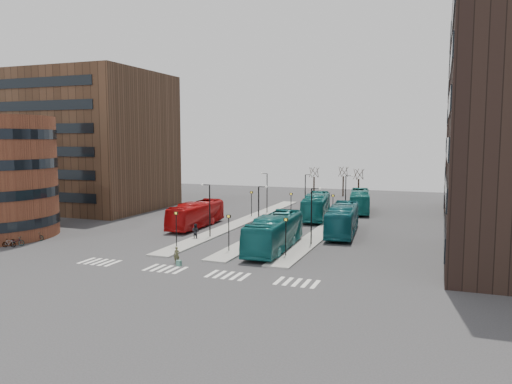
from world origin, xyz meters
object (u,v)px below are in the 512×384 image
(teal_bus_c, at_px, (342,219))
(teal_bus_d, at_px, (360,201))
(traveller, at_px, (177,255))
(commuter_c, at_px, (274,234))
(suitcase, at_px, (179,263))
(teal_bus_a, at_px, (274,233))
(bicycle_near, at_px, (16,241))
(commuter_a, at_px, (195,231))
(bicycle_mid, at_px, (9,243))
(teal_bus_b, at_px, (316,206))
(red_bus, at_px, (196,214))
(bicycle_far, at_px, (36,236))
(commuter_b, at_px, (253,239))

(teal_bus_c, relative_size, teal_bus_d, 1.04)
(teal_bus_d, xyz_separation_m, traveller, (-10.67, -38.68, -0.95))
(traveller, bearing_deg, teal_bus_c, 39.91)
(traveller, bearing_deg, commuter_c, 46.35)
(teal_bus_d, relative_size, commuter_c, 6.69)
(suitcase, distance_m, teal_bus_a, 11.10)
(bicycle_near, bearing_deg, teal_bus_a, -95.58)
(teal_bus_d, xyz_separation_m, commuter_c, (-5.26, -26.77, -0.80))
(commuter_a, bearing_deg, bicycle_mid, 43.02)
(teal_bus_d, xyz_separation_m, bicycle_mid, (-30.61, -38.94, -1.27))
(commuter_c, relative_size, bicycle_near, 1.01)
(commuter_c, bearing_deg, suitcase, -21.69)
(bicycle_mid, bearing_deg, teal_bus_b, -56.63)
(red_bus, height_order, bicycle_far, red_bus)
(bicycle_near, xyz_separation_m, bicycle_mid, (0.00, -0.88, -0.04))
(teal_bus_a, relative_size, commuter_a, 7.13)
(teal_bus_c, height_order, teal_bus_d, teal_bus_c)
(teal_bus_b, xyz_separation_m, bicycle_near, (-25.74, -29.28, -1.31))
(teal_bus_b, bearing_deg, commuter_a, -123.38)
(teal_bus_b, xyz_separation_m, teal_bus_d, (4.87, 8.78, -0.07))
(suitcase, height_order, traveller, traveller)
(bicycle_near, bearing_deg, bicycle_far, -21.82)
(teal_bus_d, bearing_deg, teal_bus_c, -95.76)
(red_bus, bearing_deg, commuter_a, -64.13)
(teal_bus_b, distance_m, traveller, 30.48)
(teal_bus_a, relative_size, commuter_c, 7.07)
(red_bus, height_order, teal_bus_d, teal_bus_d)
(traveller, height_order, bicycle_mid, traveller)
(bicycle_near, xyz_separation_m, bicycle_far, (0.00, 2.82, 0.00))
(red_bus, distance_m, teal_bus_b, 17.82)
(teal_bus_a, relative_size, bicycle_far, 7.05)
(bicycle_near, distance_m, bicycle_mid, 0.88)
(traveller, relative_size, bicycle_far, 0.83)
(suitcase, relative_size, red_bus, 0.04)
(commuter_c, xyz_separation_m, bicycle_far, (-25.34, -8.47, -0.44))
(commuter_a, relative_size, commuter_b, 1.10)
(commuter_a, distance_m, bicycle_far, 17.89)
(teal_bus_c, xyz_separation_m, bicycle_near, (-31.53, -18.79, -1.30))
(teal_bus_a, xyz_separation_m, bicycle_mid, (-26.60, -8.63, -1.37))
(commuter_b, distance_m, bicycle_far, 24.65)
(commuter_a, bearing_deg, red_bus, -53.28)
(teal_bus_d, relative_size, bicycle_mid, 8.36)
(teal_bus_c, distance_m, bicycle_far, 35.37)
(teal_bus_c, distance_m, teal_bus_d, 19.29)
(commuter_a, distance_m, bicycle_near, 19.17)
(teal_bus_d, distance_m, bicycle_near, 48.86)
(teal_bus_a, height_order, commuter_b, teal_bus_a)
(teal_bus_c, xyz_separation_m, commuter_a, (-15.08, -8.96, -0.87))
(teal_bus_a, bearing_deg, suitcase, -125.39)
(suitcase, relative_size, bicycle_mid, 0.35)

